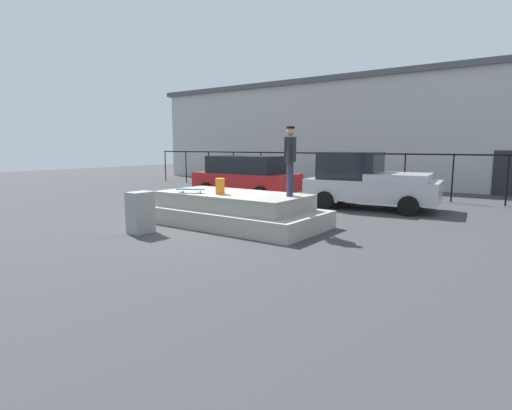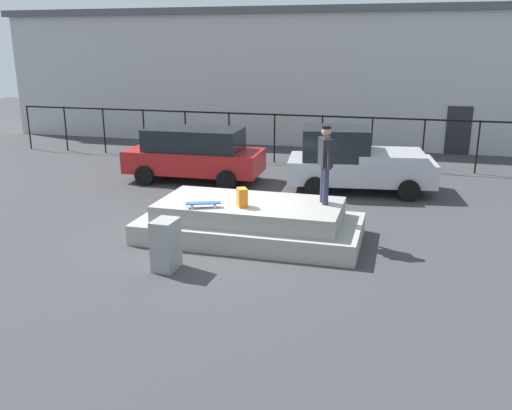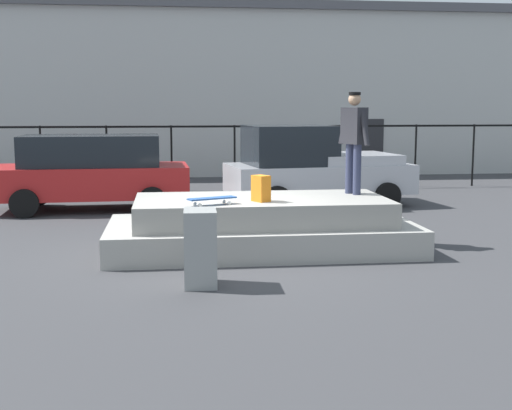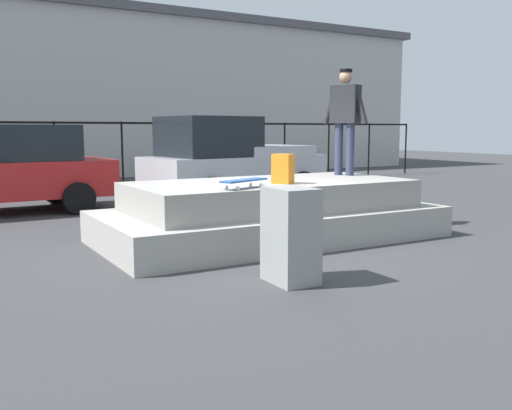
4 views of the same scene
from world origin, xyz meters
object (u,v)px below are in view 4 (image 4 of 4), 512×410
Objects in this scene: skateboarder at (345,114)px; car_silver_pickup_mid at (229,159)px; backpack at (283,169)px; utility_box at (291,235)px; skateboard at (244,181)px.

car_silver_pickup_mid is at bearing 86.80° from skateboarder.
utility_box is (-1.08, -1.83, -0.58)m from backpack.
skateboarder reaches higher than utility_box.
skateboard is at bearing -115.81° from car_silver_pickup_mid.
skateboard is 1.87× the size of backpack.
backpack is 2.20m from utility_box.
backpack reaches higher than skateboard.
backpack is at bearing -156.50° from skateboarder.
utility_box is at bearing -137.51° from skateboarder.
skateboard is at bearing 82.09° from utility_box.
skateboarder is 2.23× the size of skateboard.
skateboard is 1.61m from utility_box.
utility_box is (-0.26, -1.52, -0.47)m from skateboard.
car_silver_pickup_mid is at bearing 129.91° from backpack.
skateboard is at bearing -157.36° from skateboarder.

